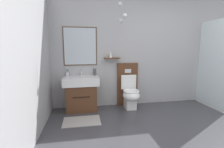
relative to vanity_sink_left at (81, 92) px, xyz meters
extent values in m
cube|color=#A8A8AA|center=(1.67, 0.26, 0.93)|extent=(4.86, 0.12, 2.65)
cube|color=#4C301E|center=(0.00, 0.19, 0.99)|extent=(0.72, 0.02, 0.83)
cube|color=silver|center=(0.00, 0.18, 0.99)|extent=(0.68, 0.01, 0.79)
cube|color=#56331E|center=(0.69, 0.12, 0.73)|extent=(0.36, 0.14, 0.02)
cone|color=gray|center=(0.57, 0.13, 0.78)|extent=(0.04, 0.04, 0.08)
cone|color=white|center=(0.66, 0.12, 0.81)|extent=(0.08, 0.08, 0.15)
cylinder|color=gray|center=(0.86, -0.02, 1.92)|extent=(0.01, 0.01, 0.69)
sphere|color=silver|center=(0.86, -0.02, 1.52)|extent=(0.09, 0.09, 0.09)
sphere|color=silver|center=(0.82, -0.09, 1.83)|extent=(0.08, 0.08, 0.08)
sphere|color=silver|center=(0.91, -0.15, 1.60)|extent=(0.09, 0.09, 0.09)
cube|color=#9E9993|center=(0.00, -0.59, -0.39)|extent=(0.68, 0.44, 0.01)
cube|color=#56331E|center=(0.00, 0.00, -0.11)|extent=(0.64, 0.41, 0.56)
cube|color=black|center=(0.00, -0.21, -0.05)|extent=(0.35, 0.01, 0.02)
cube|color=white|center=(0.00, 0.00, 0.25)|extent=(0.75, 0.47, 0.17)
cube|color=silver|center=(0.00, -0.03, 0.33)|extent=(0.46, 0.26, 0.03)
cylinder|color=silver|center=(0.00, 0.19, 0.40)|extent=(0.03, 0.03, 0.11)
cylinder|color=silver|center=(0.00, 0.13, 0.44)|extent=(0.02, 0.11, 0.02)
cube|color=#56331E|center=(1.07, 0.18, 0.11)|extent=(0.48, 0.10, 1.00)
cube|color=silver|center=(1.07, 0.13, 0.43)|extent=(0.15, 0.01, 0.09)
cube|color=white|center=(1.07, -0.08, -0.22)|extent=(0.22, 0.30, 0.34)
ellipsoid|color=white|center=(1.07, -0.16, -0.07)|extent=(0.37, 0.46, 0.24)
torus|color=white|center=(1.07, -0.16, 0.02)|extent=(0.35, 0.35, 0.04)
cube|color=white|center=(1.07, 0.06, 0.18)|extent=(0.35, 0.03, 0.33)
cylinder|color=silver|center=(-0.29, 0.16, 0.39)|extent=(0.07, 0.07, 0.09)
cylinder|color=purple|center=(-0.27, 0.16, 0.44)|extent=(0.03, 0.01, 0.16)
cube|color=white|center=(-0.29, 0.16, 0.52)|extent=(0.02, 0.02, 0.03)
cylinder|color=#33B266|center=(-0.31, 0.16, 0.44)|extent=(0.02, 0.02, 0.16)
cube|color=white|center=(-0.31, 0.17, 0.52)|extent=(0.01, 0.02, 0.03)
cylinder|color=#4C4C51|center=(0.30, 0.17, 0.42)|extent=(0.06, 0.06, 0.15)
cylinder|color=silver|center=(0.30, 0.17, 0.51)|extent=(0.02, 0.02, 0.04)
cube|color=silver|center=(2.90, -0.31, 0.61)|extent=(0.02, 0.88, 1.90)
camera|label=1|loc=(0.05, -3.47, 0.93)|focal=26.07mm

